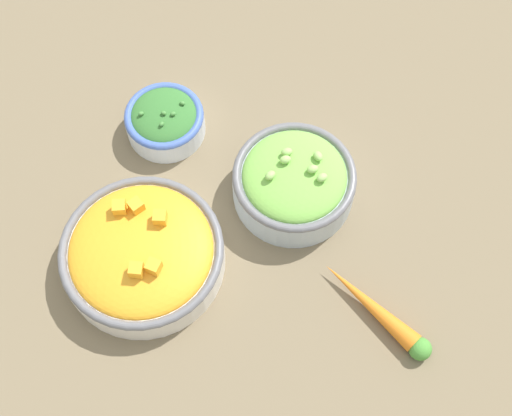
% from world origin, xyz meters
% --- Properties ---
extents(ground_plane, '(3.00, 3.00, 0.00)m').
position_xyz_m(ground_plane, '(0.00, 0.00, 0.00)').
color(ground_plane, '#75664C').
extents(bowl_lettuce, '(0.17, 0.17, 0.08)m').
position_xyz_m(bowl_lettuce, '(-0.06, -0.03, 0.04)').
color(bowl_lettuce, '#B2C1CC').
rests_on(bowl_lettuce, ground_plane).
extents(bowl_squash, '(0.22, 0.22, 0.08)m').
position_xyz_m(bowl_squash, '(0.16, 0.05, 0.03)').
color(bowl_squash, silver).
rests_on(bowl_squash, ground_plane).
extents(bowl_broccoli, '(0.11, 0.11, 0.06)m').
position_xyz_m(bowl_broccoli, '(0.12, -0.15, 0.03)').
color(bowl_broccoli, silver).
rests_on(bowl_broccoli, ground_plane).
extents(loose_carrot, '(0.13, 0.15, 0.03)m').
position_xyz_m(loose_carrot, '(-0.14, 0.16, 0.01)').
color(loose_carrot, orange).
rests_on(loose_carrot, ground_plane).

